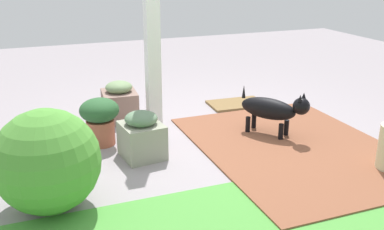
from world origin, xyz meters
name	(u,v)px	position (x,y,z in m)	size (l,w,h in m)	color
ground_plane	(203,138)	(0.00, 0.00, 0.00)	(12.00, 12.00, 0.00)	gray
brick_path	(295,147)	(-0.76, 0.58, 0.01)	(1.80, 2.40, 0.02)	brown
porch_pillar	(152,39)	(0.44, -0.28, 1.03)	(0.14, 0.14, 2.05)	white
stone_planter_nearest	(120,103)	(0.69, -0.86, 0.21)	(0.41, 0.46, 0.47)	#886B5F
stone_planter_mid	(142,136)	(0.72, 0.22, 0.21)	(0.41, 0.44, 0.46)	gray
round_shrub	(47,161)	(1.60, 0.88, 0.39)	(0.79, 0.79, 0.79)	#4E9535
terracotta_pot_broad	(100,118)	(1.02, -0.23, 0.28)	(0.40, 0.40, 0.48)	#AB5841
dog	(273,109)	(-0.71, 0.20, 0.30)	(0.55, 0.69, 0.52)	black
doormat	(236,104)	(-0.83, -0.88, 0.01)	(0.70, 0.44, 0.03)	olive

